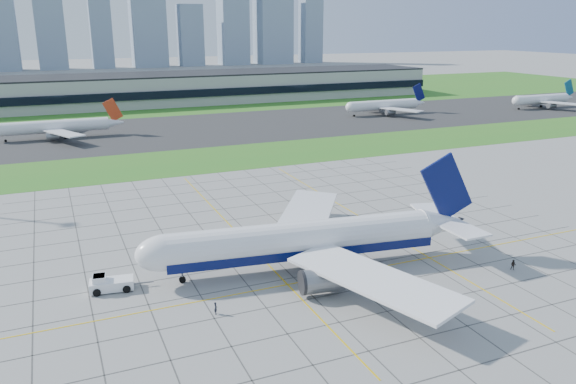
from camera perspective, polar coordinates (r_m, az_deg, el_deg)
name	(u,v)px	position (r m, az deg, el deg)	size (l,w,h in m)	color
ground	(336,270)	(97.92, 4.92, -7.88)	(1400.00, 1400.00, 0.00)	gray
grass_median	(202,160)	(178.31, -8.78, 3.24)	(700.00, 35.00, 0.04)	#2C7722
asphalt_taxiway	(166,131)	(230.95, -12.28, 6.08)	(700.00, 75.00, 0.04)	#383838
grass_far	(127,99)	(338.50, -16.01, 9.04)	(700.00, 145.00, 0.04)	#2C7722
apron_markings	(311,247)	(107.17, 2.33, -5.60)	(120.00, 130.00, 0.03)	#474744
terminal	(206,87)	(320.78, -8.31, 10.53)	(260.00, 43.00, 15.80)	#B7B7B2
city_skyline	(74,6)	(599.63, -20.95, 17.27)	(523.00, 32.40, 160.00)	#8092A8
airliner	(305,240)	(96.12, 1.71, -4.94)	(60.13, 60.55, 18.97)	white
pushback_tug	(109,283)	(94.30, -17.69, -8.83)	(9.98, 4.19, 2.74)	white
crew_near	(216,308)	(83.89, -7.36, -11.63)	(0.70, 0.46, 1.91)	black
crew_far	(513,265)	(104.59, 21.92, -6.89)	(0.90, 0.70, 1.84)	black
distant_jet_1	(56,126)	(227.04, -22.47, 6.18)	(44.07, 42.66, 14.08)	white
distant_jet_2	(385,105)	(272.10, 9.78, 8.70)	(41.16, 42.66, 14.08)	white
distant_jet_3	(542,99)	(318.10, 24.42, 8.58)	(38.58, 42.66, 14.08)	white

